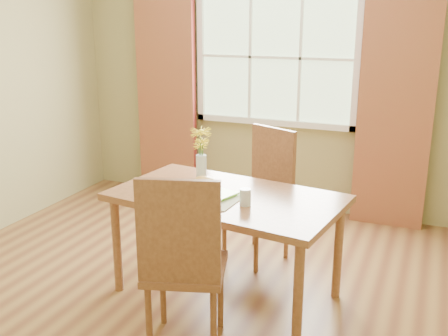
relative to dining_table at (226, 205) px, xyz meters
The scene contains 12 objects.
room 0.73m from the dining_table, behind, with size 4.24×3.84×2.74m.
window 2.04m from the dining_table, 97.68° to the left, with size 1.62×0.06×1.32m.
curtain_left 2.29m from the dining_table, 128.53° to the left, with size 0.65×0.08×2.20m, color maroon.
curtain_right 2.02m from the dining_table, 62.87° to the left, with size 0.65×0.08×2.20m, color maroon.
dining_table is the anchor object (origin of this frame).
chair_near 0.71m from the dining_table, 87.80° to the right, with size 0.56×0.56×1.09m.
chair_far 0.71m from the dining_table, 86.93° to the left, with size 0.58×0.58×1.05m.
placemat 0.18m from the dining_table, 127.90° to the right, with size 0.45×0.33×0.01m, color beige.
plate 0.13m from the dining_table, 128.99° to the right, with size 0.25×0.25×0.01m, color #80D034.
croissant_sandwich 0.21m from the dining_table, 141.65° to the right, with size 0.17×0.12×0.12m.
water_glass 0.27m from the dining_table, 37.19° to the right, with size 0.07×0.07×0.11m.
flower_vase 0.48m from the dining_table, 142.01° to the left, with size 0.16×0.16×0.39m.
Camera 1 is at (1.51, -3.05, 1.90)m, focal length 42.00 mm.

